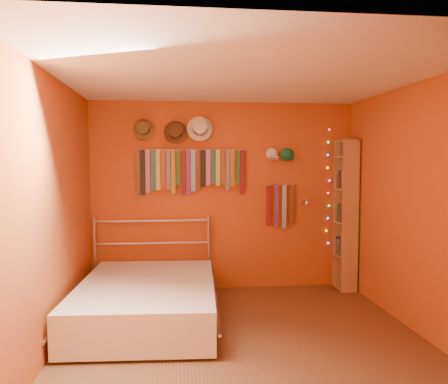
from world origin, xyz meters
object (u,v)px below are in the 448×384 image
object	(u,v)px
tie_rack	(189,169)
bookshelf	(349,214)
bed	(147,300)
reading_lamp	(306,203)

from	to	relation	value
tie_rack	bookshelf	distance (m)	2.21
tie_rack	bookshelf	xyz separation A→B (m)	(2.12, -0.16, -0.60)
bookshelf	tie_rack	bearing A→B (deg)	175.81
bookshelf	bed	world-z (taller)	bookshelf
tie_rack	bed	world-z (taller)	tie_rack
bed	reading_lamp	bearing A→B (deg)	27.45
bed	tie_rack	bearing A→B (deg)	68.78
tie_rack	bookshelf	bearing A→B (deg)	-4.19
bookshelf	reading_lamp	bearing A→B (deg)	-178.65
tie_rack	bookshelf	world-z (taller)	bookshelf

